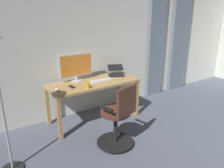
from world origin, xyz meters
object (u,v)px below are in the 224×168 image
Objects in this scene: computer_monitor at (76,66)px; computer_mouse at (57,89)px; mug_coffee at (87,86)px; desk at (93,87)px; cell_phone_by_monitor at (72,87)px; laptop at (116,72)px; computer_keyboard at (101,80)px; office_chair at (119,118)px.

computer_mouse is (0.46, 0.28, -0.26)m from computer_monitor.
mug_coffee is at bearing 87.97° from computer_monitor.
computer_monitor is (0.22, -0.21, 0.37)m from desk.
laptop is at bearing -173.32° from cell_phone_by_monitor.
desk is 15.90× the size of computer_mouse.
computer_keyboard is at bearing 176.59° from cell_phone_by_monitor.
office_chair is 1.59× the size of computer_monitor.
computer_monitor is at bearing 20.28° from laptop.
desk is 1.63× the size of office_chair.
desk is 0.95m from office_chair.
office_chair is 1.27m from computer_monitor.
computer_monitor is 5.07× the size of mug_coffee.
mug_coffee is (-0.45, 0.17, 0.03)m from computer_mouse.
mug_coffee reaches higher than computer_mouse.
cell_phone_by_monitor is (0.56, 0.01, -0.01)m from computer_keyboard.
cell_phone_by_monitor is (0.33, -0.88, 0.28)m from office_chair.
desk is at bearing 69.65° from office_chair.
computer_mouse is at bearing 109.78° from office_chair.
computer_keyboard is at bearing 144.94° from computer_monitor.
mug_coffee is (0.24, 0.24, 0.14)m from desk.
office_chair is 8.09× the size of mug_coffee.
mug_coffee is (-0.19, 0.19, 0.04)m from cell_phone_by_monitor.
computer_keyboard is 3.96× the size of computer_mouse.
desk is 0.69m from computer_mouse.
computer_keyboard is 2.75× the size of cell_phone_by_monitor.
computer_monitor is at bearing -148.75° from computer_mouse.
desk is 3.73× the size of laptop.
computer_keyboard is at bearing -152.73° from mug_coffee.
desk is 0.44m from cell_phone_by_monitor.
computer_monitor is 0.50m from mug_coffee.
computer_monitor is at bearing -92.03° from mug_coffee.
cell_phone_by_monitor is (0.20, 0.26, -0.27)m from computer_monitor.
office_chair is 1.08m from computer_mouse.
computer_monitor is at bearing -131.76° from cell_phone_by_monitor.
computer_monitor reaches higher than laptop.
laptop is at bearing -170.65° from computer_mouse.
laptop is (-0.57, -0.14, 0.14)m from desk.
laptop is at bearing -166.50° from desk.
cell_phone_by_monitor is at bearing 52.17° from computer_monitor.
laptop reaches higher than mug_coffee.
computer_monitor reaches higher than computer_mouse.
computer_keyboard is 3.28× the size of mug_coffee.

